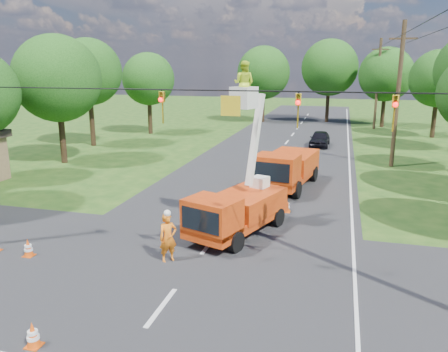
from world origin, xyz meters
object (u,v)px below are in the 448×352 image
(tree_left_d, at_px, (57,79))
(pole_right_far, at_px, (378,83))
(traffic_cone_0, at_px, (33,335))
(pole_right_mid, at_px, (398,94))
(traffic_cone_6, at_px, (314,171))
(tree_far_c, at_px, (386,74))
(tree_far_b, at_px, (330,68))
(bucket_truck, at_px, (237,199))
(second_truck, at_px, (287,168))
(traffic_cone_3, at_px, (28,248))
(tree_far_a, at_px, (264,73))
(distant_car, at_px, (320,139))
(traffic_cone_2, at_px, (287,205))
(tree_left_e, at_px, (88,72))
(ground_worker, at_px, (168,238))
(tree_right_e, at_px, (439,79))
(tree_left_f, at_px, (148,79))

(tree_left_d, bearing_deg, pole_right_far, 46.77)
(traffic_cone_0, distance_m, pole_right_mid, 27.30)
(traffic_cone_6, xyz_separation_m, tree_far_c, (6.18, 26.59, 5.70))
(tree_far_b, bearing_deg, bucket_truck, -93.07)
(second_truck, distance_m, traffic_cone_3, 14.62)
(second_truck, height_order, tree_far_c, tree_far_c)
(tree_far_a, distance_m, tree_far_b, 8.27)
(second_truck, height_order, tree_far_b, tree_far_b)
(distant_car, bearing_deg, tree_far_c, 68.95)
(traffic_cone_2, xyz_separation_m, tree_far_b, (0.51, 37.23, 6.45))
(distant_car, distance_m, pole_right_far, 14.92)
(traffic_cone_0, bearing_deg, pole_right_mid, 66.03)
(tree_left_e, relative_size, tree_far_c, 1.03)
(second_truck, height_order, pole_right_mid, pole_right_mid)
(bucket_truck, distance_m, second_truck, 7.91)
(tree_left_d, bearing_deg, traffic_cone_6, 1.27)
(ground_worker, height_order, tree_far_a, tree_far_a)
(traffic_cone_2, distance_m, tree_right_e, 29.99)
(traffic_cone_0, relative_size, tree_far_a, 0.07)
(tree_right_e, bearing_deg, traffic_cone_3, -119.89)
(ground_worker, bearing_deg, tree_left_f, 71.91)
(tree_left_e, bearing_deg, traffic_cone_3, -64.33)
(tree_left_d, bearing_deg, bucket_truck, -33.99)
(tree_left_e, bearing_deg, tree_left_d, -75.58)
(pole_right_mid, height_order, tree_far_c, pole_right_mid)
(ground_worker, height_order, tree_far_b, tree_far_b)
(tree_left_e, bearing_deg, tree_far_c, 37.25)
(ground_worker, relative_size, tree_left_f, 0.22)
(pole_right_mid, distance_m, tree_right_e, 15.92)
(bucket_truck, distance_m, ground_worker, 3.78)
(second_truck, relative_size, traffic_cone_6, 9.26)
(second_truck, bearing_deg, pole_right_far, 86.06)
(bucket_truck, distance_m, traffic_cone_6, 11.41)
(pole_right_far, relative_size, tree_left_e, 1.06)
(pole_right_mid, height_order, tree_right_e, pole_right_mid)
(pole_right_mid, bearing_deg, traffic_cone_3, -126.56)
(second_truck, bearing_deg, traffic_cone_6, 76.01)
(bucket_truck, height_order, tree_far_c, tree_far_c)
(pole_right_mid, height_order, tree_left_d, pole_right_mid)
(traffic_cone_0, relative_size, tree_right_e, 0.08)
(ground_worker, height_order, distant_car, ground_worker)
(pole_right_far, distance_m, tree_left_d, 34.33)
(bucket_truck, xyz_separation_m, distant_car, (2.25, 22.49, -0.88))
(pole_right_far, relative_size, tree_far_a, 1.05)
(tree_left_d, relative_size, tree_left_e, 0.98)
(distant_car, relative_size, traffic_cone_0, 5.71)
(traffic_cone_6, relative_size, tree_left_d, 0.08)
(traffic_cone_3, xyz_separation_m, tree_far_c, (15.77, 41.92, 5.70))
(ground_worker, bearing_deg, tree_left_d, 91.57)
(traffic_cone_3, height_order, traffic_cone_6, same)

